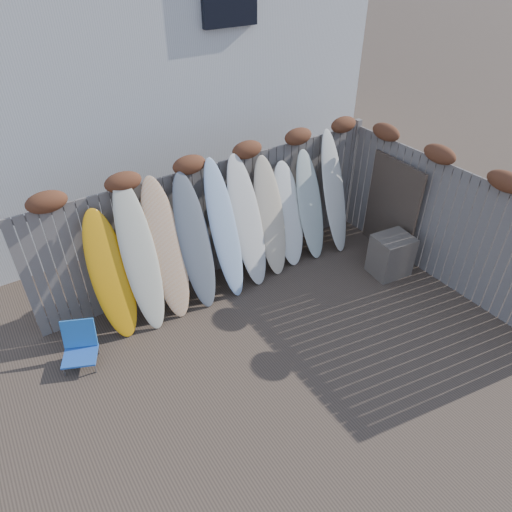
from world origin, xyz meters
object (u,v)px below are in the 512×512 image
beach_chair (80,345)px  lattice_panel (392,208)px  surfboard_0 (111,276)px  wooden_crate (391,255)px

beach_chair → lattice_panel: 5.56m
beach_chair → lattice_panel: bearing=-4.1°
lattice_panel → surfboard_0: surfboard_0 is taller
lattice_panel → surfboard_0: size_ratio=0.88×
beach_chair → wooden_crate: 5.12m
lattice_panel → beach_chair: bearing=-179.7°
beach_chair → surfboard_0: bearing=26.8°
surfboard_0 → wooden_crate: bearing=-16.0°
wooden_crate → lattice_panel: lattice_panel is taller
lattice_panel → surfboard_0: bearing=175.6°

